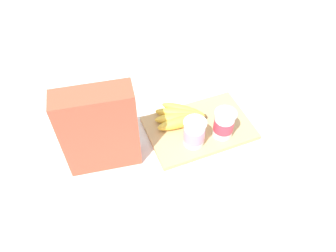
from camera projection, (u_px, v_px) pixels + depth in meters
name	position (u px, v px, depth m)	size (l,w,h in m)	color
ground_plane	(199.00, 129.00, 1.09)	(2.40, 2.40, 0.00)	silver
cutting_board	(199.00, 128.00, 1.09)	(0.34, 0.22, 0.02)	tan
cereal_box	(99.00, 130.00, 0.91)	(0.21, 0.08, 0.28)	#D85138
yogurt_cup_front	(224.00, 124.00, 1.02)	(0.07, 0.07, 0.10)	white
yogurt_cup_back	(194.00, 133.00, 1.00)	(0.07, 0.07, 0.10)	white
banana_bunch	(181.00, 116.00, 1.09)	(0.18, 0.13, 0.04)	yellow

